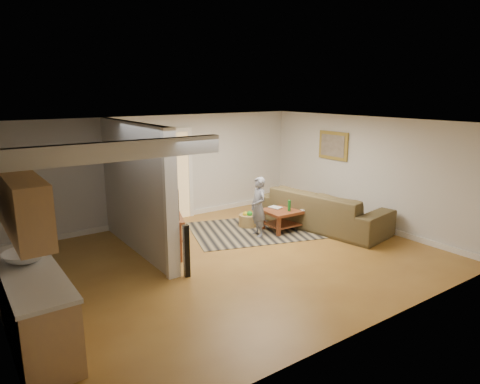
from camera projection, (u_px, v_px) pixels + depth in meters
name	position (u px, v px, depth m)	size (l,w,h in m)	color
ground	(230.00, 260.00, 7.92)	(7.50, 7.50, 0.00)	brown
room_shell	(164.00, 186.00, 7.33)	(7.54, 6.02, 2.52)	silver
area_rug	(253.00, 230.00, 9.57)	(2.69, 1.96, 0.01)	black
sofa	(322.00, 227.00, 9.80)	(2.94, 1.15, 0.86)	#454122
coffee_table	(290.00, 213.00, 9.63)	(1.25, 0.76, 0.72)	brown
tv_console	(169.00, 217.00, 8.10)	(0.86, 1.32, 1.06)	brown
speaker_left	(186.00, 251.00, 7.09)	(0.09, 0.09, 0.91)	black
speaker_right	(124.00, 211.00, 9.40)	(0.09, 0.09, 0.92)	black
toy_basket	(248.00, 220.00, 9.83)	(0.43, 0.43, 0.38)	olive
child	(258.00, 236.00, 9.23)	(0.47, 0.31, 1.29)	gray
toddler	(170.00, 223.00, 10.12)	(0.41, 0.32, 0.85)	#1D1E3D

